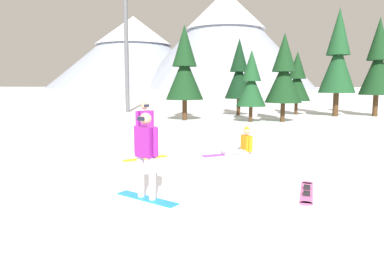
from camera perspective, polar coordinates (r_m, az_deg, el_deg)
ground_plane at (r=8.40m, az=-0.82°, el=-9.31°), size 800.00×800.00×0.00m
snowboarder_foreground at (r=7.29m, az=-7.40°, el=-4.14°), size 1.48×0.91×1.79m
snowboarder_midground at (r=11.33m, az=-7.58°, el=-0.10°), size 1.26×1.24×1.82m
snowboarder_background at (r=12.28m, az=8.03°, el=-2.65°), size 1.67×1.27×0.93m
loose_snowboard_far_spare at (r=8.27m, az=17.99°, el=-9.74°), size 0.51×1.85×0.09m
backpack_orange at (r=13.35m, az=-8.64°, el=-2.34°), size 0.31×0.35×0.47m
pine_tree_twin at (r=28.88m, az=22.43°, el=10.40°), size 2.65×2.65×8.00m
pine_tree_leaning at (r=23.73m, az=-1.21°, el=9.52°), size 2.51×2.51×6.27m
pine_tree_short at (r=23.37m, az=14.56°, el=8.44°), size 2.32×2.32×5.59m
pine_tree_broad at (r=29.52m, az=16.53°, el=7.38°), size 2.16×2.16×4.99m
pine_tree_young at (r=30.11m, az=27.74°, el=9.27°), size 2.49×2.49×7.33m
pine_tree_slender at (r=27.95m, az=7.57°, el=8.67°), size 2.19×2.19×5.92m
pine_tree_tall at (r=22.90m, az=9.51°, el=7.19°), size 1.89×1.89×4.56m
ski_lift_tower at (r=31.63m, az=-10.55°, el=14.59°), size 3.70×0.36×11.62m
peak_east_ridge at (r=254.34m, az=-9.35°, el=12.11°), size 117.75×117.75×49.17m
peak_central_summit at (r=230.70m, az=5.37°, el=14.23°), size 111.87×111.87×60.75m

